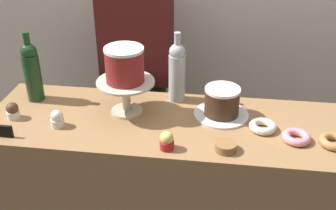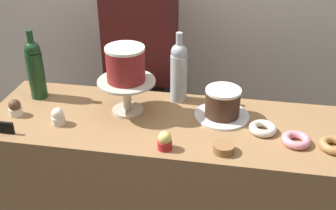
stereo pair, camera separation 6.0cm
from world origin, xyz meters
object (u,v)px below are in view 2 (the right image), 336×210
object	(u,v)px
cake_stand_pedestal	(127,90)
donut_sugar	(263,128)
wine_bottle_green	(35,68)
donut_maple	(334,145)
cupcake_lemon	(165,141)
price_sign_chalkboard	(5,128)
barista_figure	(142,78)
cookie_stack	(224,148)
cupcake_chocolate	(15,108)
donut_pink	(296,140)
chocolate_round_cake	(223,102)
wine_bottle_clear	(179,71)
white_layer_cake	(125,64)
cupcake_vanilla	(58,117)

from	to	relation	value
cake_stand_pedestal	donut_sugar	size ratio (longest dim) A/B	2.22
wine_bottle_green	cake_stand_pedestal	bearing A→B (deg)	-7.85
donut_maple	cupcake_lemon	bearing A→B (deg)	-170.08
cupcake_lemon	price_sign_chalkboard	size ratio (longest dim) A/B	1.06
cupcake_lemon	barista_figure	size ratio (longest dim) A/B	0.05
cookie_stack	cupcake_chocolate	bearing A→B (deg)	172.72
barista_figure	price_sign_chalkboard	bearing A→B (deg)	-119.27
cake_stand_pedestal	cupcake_chocolate	world-z (taller)	cake_stand_pedestal
donut_sugar	cookie_stack	xyz separation A→B (m)	(-0.15, -0.16, 0.00)
cupcake_chocolate	price_sign_chalkboard	bearing A→B (deg)	-77.83
cupcake_lemon	donut_pink	size ratio (longest dim) A/B	0.66
donut_sugar	chocolate_round_cake	bearing A→B (deg)	151.67
wine_bottle_clear	cupcake_chocolate	size ratio (longest dim) A/B	4.38
cookie_stack	wine_bottle_clear	bearing A→B (deg)	121.50
white_layer_cake	wine_bottle_clear	bearing A→B (deg)	35.57
cupcake_lemon	price_sign_chalkboard	bearing A→B (deg)	-179.38
cupcake_lemon	cookie_stack	distance (m)	0.22
cake_stand_pedestal	barista_figure	size ratio (longest dim) A/B	0.16
donut_pink	cookie_stack	distance (m)	0.29
cupcake_lemon	white_layer_cake	bearing A→B (deg)	130.15
cake_stand_pedestal	donut_pink	distance (m)	0.73
cake_stand_pedestal	donut_sugar	xyz separation A→B (m)	(0.58, -0.07, -0.09)
chocolate_round_cake	cupcake_chocolate	distance (m)	0.89
white_layer_cake	cake_stand_pedestal	bearing A→B (deg)	0.00
cookie_stack	wine_bottle_green	bearing A→B (deg)	161.54
chocolate_round_cake	price_sign_chalkboard	size ratio (longest dim) A/B	2.16
cookie_stack	barista_figure	xyz separation A→B (m)	(-0.48, 0.68, -0.07)
chocolate_round_cake	cupcake_lemon	bearing A→B (deg)	-125.76
cupcake_lemon	donut_maple	xyz separation A→B (m)	(0.64, 0.11, -0.02)
chocolate_round_cake	cupcake_vanilla	world-z (taller)	chocolate_round_cake
chocolate_round_cake	wine_bottle_green	bearing A→B (deg)	177.60
price_sign_chalkboard	donut_pink	bearing A→B (deg)	6.41
white_layer_cake	wine_bottle_clear	distance (m)	0.26
chocolate_round_cake	wine_bottle_green	size ratio (longest dim) A/B	0.46
cupcake_vanilla	donut_sugar	size ratio (longest dim) A/B	0.66
donut_maple	barista_figure	bearing A→B (deg)	146.52
donut_maple	cookie_stack	bearing A→B (deg)	-167.48
donut_pink	cookie_stack	xyz separation A→B (m)	(-0.27, -0.10, 0.00)
donut_maple	price_sign_chalkboard	distance (m)	1.29
cupcake_lemon	donut_pink	bearing A→B (deg)	13.79
cupcake_chocolate	donut_pink	bearing A→B (deg)	-0.63
white_layer_cake	barista_figure	world-z (taller)	barista_figure
white_layer_cake	cupcake_lemon	world-z (taller)	white_layer_cake
cupcake_chocolate	cake_stand_pedestal	bearing A→B (deg)	13.87
cake_stand_pedestal	donut_maple	distance (m)	0.86
price_sign_chalkboard	cake_stand_pedestal	bearing A→B (deg)	30.42
barista_figure	cupcake_chocolate	bearing A→B (deg)	-127.08
wine_bottle_green	cupcake_lemon	bearing A→B (deg)	-25.47
price_sign_chalkboard	cupcake_chocolate	bearing A→B (deg)	102.17
price_sign_chalkboard	barista_figure	world-z (taller)	barista_figure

